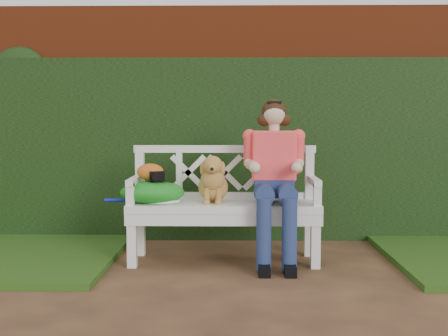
{
  "coord_description": "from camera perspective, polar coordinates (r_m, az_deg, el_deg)",
  "views": [
    {
      "loc": [
        -0.14,
        -3.95,
        1.13
      ],
      "look_at": [
        -0.23,
        0.76,
        0.75
      ],
      "focal_mm": 48.0,
      "sensor_mm": 36.0,
      "label": 1
    }
  ],
  "objects": [
    {
      "name": "ivy_hedge",
      "position": [
        5.64,
        2.48,
        1.76
      ],
      "size": [
        10.0,
        0.18,
        1.7
      ],
      "primitive_type": "cube",
      "color": "#244716",
      "rests_on": "ground"
    },
    {
      "name": "tennis_racket",
      "position": [
        4.76,
        -6.52,
        -3.08
      ],
      "size": [
        0.68,
        0.44,
        0.03
      ],
      "primitive_type": null,
      "rotation": [
        0.0,
        0.0,
        -0.31
      ],
      "color": "white",
      "rests_on": "garden_bench"
    },
    {
      "name": "garden_bench",
      "position": [
        4.79,
        0.0,
        -6.09
      ],
      "size": [
        1.64,
        0.79,
        0.48
      ],
      "primitive_type": null,
      "rotation": [
        0.0,
        0.0,
        0.12
      ],
      "color": "white",
      "rests_on": "ground"
    },
    {
      "name": "green_bag",
      "position": [
        4.74,
        -6.84,
        -2.26
      ],
      "size": [
        0.51,
        0.4,
        0.17
      ],
      "primitive_type": null,
      "rotation": [
        0.0,
        0.0,
        0.02
      ],
      "color": "#1F6614",
      "rests_on": "garden_bench"
    },
    {
      "name": "dog",
      "position": [
        4.7,
        -1.05,
        -1.0
      ],
      "size": [
        0.27,
        0.35,
        0.38
      ],
      "primitive_type": null,
      "rotation": [
        0.0,
        0.0,
        0.04
      ],
      "color": "#A15A35",
      "rests_on": "garden_bench"
    },
    {
      "name": "brick_wall",
      "position": [
        5.85,
        2.43,
        4.31
      ],
      "size": [
        10.0,
        0.3,
        2.2
      ],
      "primitive_type": "cube",
      "color": "maroon",
      "rests_on": "ground"
    },
    {
      "name": "seated_woman",
      "position": [
        4.73,
        4.78,
        -1.75
      ],
      "size": [
        0.75,
        0.83,
        1.21
      ],
      "primitive_type": null,
      "rotation": [
        0.0,
        0.0,
        0.42
      ],
      "color": "#FF5A86",
      "rests_on": "ground"
    },
    {
      "name": "baseball_glove",
      "position": [
        4.75,
        -7.03,
        -0.38
      ],
      "size": [
        0.23,
        0.18,
        0.13
      ],
      "primitive_type": "ellipsoid",
      "rotation": [
        0.0,
        0.0,
        -0.11
      ],
      "color": "#BF5819",
      "rests_on": "green_bag"
    },
    {
      "name": "ground",
      "position": [
        4.11,
        3.04,
        -11.35
      ],
      "size": [
        60.0,
        60.0,
        0.0
      ],
      "primitive_type": "plane",
      "color": "#3A261A"
    },
    {
      "name": "camera_item",
      "position": [
        4.71,
        -6.39,
        -0.76
      ],
      "size": [
        0.13,
        0.11,
        0.08
      ],
      "primitive_type": "cube",
      "rotation": [
        0.0,
        0.0,
        0.16
      ],
      "color": "black",
      "rests_on": "green_bag"
    }
  ]
}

